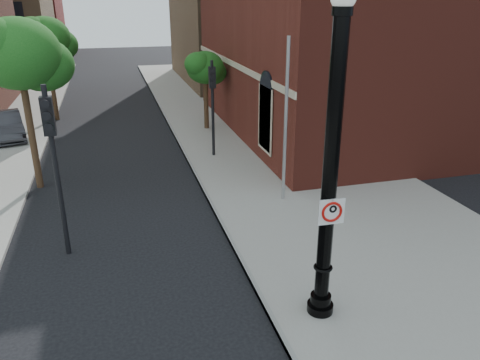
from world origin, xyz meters
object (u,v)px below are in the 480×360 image
object	(u,v)px
lamppost	(329,184)
parked_car	(6,126)
no_parking_sign	(332,211)
traffic_signal_left	(52,145)
traffic_signal_right	(212,94)

from	to	relation	value
lamppost	parked_car	bearing A→B (deg)	118.51
lamppost	parked_car	world-z (taller)	lamppost
no_parking_sign	traffic_signal_left	xyz separation A→B (m)	(-5.49, 4.44, 0.49)
lamppost	parked_car	size ratio (longest dim) A/B	1.67
parked_car	traffic_signal_right	xyz separation A→B (m)	(9.11, -5.44, 2.12)
lamppost	no_parking_sign	world-z (taller)	lamppost
no_parking_sign	traffic_signal_left	distance (m)	7.08
lamppost	parked_car	distance (m)	19.05
parked_car	lamppost	bearing A→B (deg)	-75.27
lamppost	traffic_signal_left	distance (m)	6.95
no_parking_sign	traffic_signal_left	bearing A→B (deg)	143.19
no_parking_sign	traffic_signal_right	bearing A→B (deg)	91.77
no_parking_sign	traffic_signal_right	size ratio (longest dim) A/B	0.13
traffic_signal_left	lamppost	bearing A→B (deg)	-39.11
lamppost	traffic_signal_left	size ratio (longest dim) A/B	1.47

